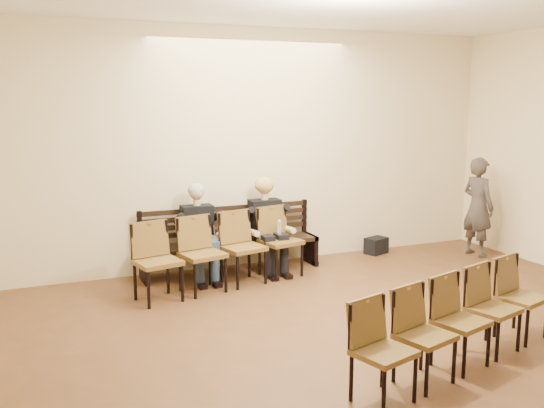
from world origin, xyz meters
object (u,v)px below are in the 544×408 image
at_px(bench, 231,257).
at_px(passerby, 478,199).
at_px(laptop, 206,241).
at_px(bag, 376,246).
at_px(seated_woman, 267,227).
at_px(chair_row_back, 461,322).
at_px(water_bottle, 279,236).
at_px(chair_row_front, 223,251).
at_px(seated_man, 199,233).

height_order(bench, passerby, passerby).
xyz_separation_m(laptop, bag, (2.97, 0.39, -0.44)).
relative_size(bench, seated_woman, 2.03).
height_order(bag, passerby, passerby).
bearing_deg(chair_row_back, water_bottle, 79.87).
distance_m(passerby, chair_row_front, 4.27).
bearing_deg(seated_man, bag, 4.18).
distance_m(bench, bag, 2.51).
bearing_deg(passerby, seated_woman, 75.72).
height_order(laptop, passerby, passerby).
relative_size(seated_woman, water_bottle, 6.03).
bearing_deg(seated_woman, laptop, -169.86).
xyz_separation_m(bench, chair_row_back, (0.96, -3.79, 0.20)).
bearing_deg(seated_woman, water_bottle, -73.59).
bearing_deg(seated_woman, bench, 166.76).
bearing_deg(chair_row_front, bench, 50.28).
relative_size(bench, water_bottle, 12.23).
xyz_separation_m(bench, seated_woman, (0.51, -0.12, 0.42)).
bearing_deg(water_bottle, seated_man, 166.49).
height_order(seated_woman, laptop, seated_woman).
height_order(seated_man, chair_row_back, seated_man).
relative_size(laptop, bag, 0.95).
relative_size(seated_man, laptop, 3.85).
bearing_deg(seated_woman, seated_man, 180.00).
bearing_deg(seated_man, water_bottle, -13.51).
bearing_deg(chair_row_back, chair_row_front, 95.99).
relative_size(seated_man, seated_woman, 1.00).
xyz_separation_m(seated_woman, laptop, (-0.97, -0.17, -0.07)).
relative_size(bench, seated_man, 2.02).
relative_size(seated_man, water_bottle, 6.06).
bearing_deg(passerby, seated_man, 77.55).
distance_m(water_bottle, bag, 2.02).
bearing_deg(chair_row_front, water_bottle, 3.47).
relative_size(seated_woman, bag, 3.64).
relative_size(water_bottle, bag, 0.60).
bearing_deg(passerby, bench, 75.03).
xyz_separation_m(seated_woman, chair_row_front, (-0.84, -0.53, -0.15)).
distance_m(water_bottle, chair_row_front, 0.96).
height_order(water_bottle, passerby, passerby).
bearing_deg(water_bottle, bench, 146.92).
relative_size(water_bottle, passerby, 0.12).
distance_m(chair_row_front, chair_row_back, 3.39).
bearing_deg(bench, bag, 2.28).
distance_m(passerby, chair_row_back, 4.38).
bearing_deg(bench, passerby, -8.70).
xyz_separation_m(seated_man, seated_woman, (1.02, 0.00, -0.00)).
bearing_deg(bag, laptop, -172.44).
xyz_separation_m(bench, chair_row_front, (-0.33, -0.65, 0.27)).
xyz_separation_m(seated_man, laptop, (0.05, -0.17, -0.07)).
bearing_deg(chair_row_front, bag, 2.04).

